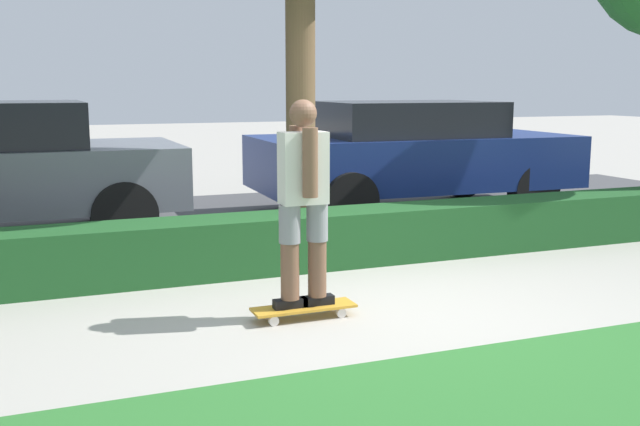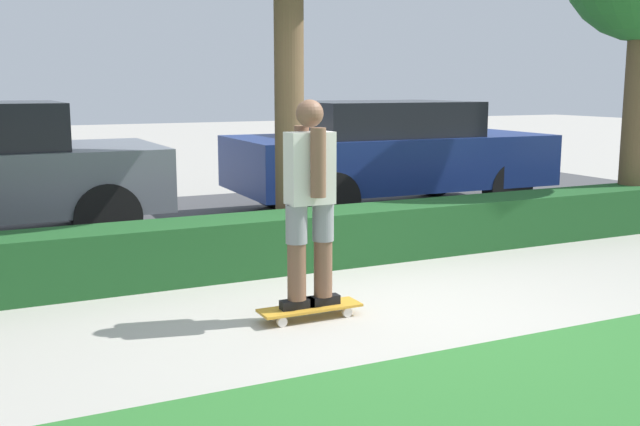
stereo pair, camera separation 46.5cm
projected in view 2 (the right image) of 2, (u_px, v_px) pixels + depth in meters
name	position (u px, v px, depth m)	size (l,w,h in m)	color
ground_plane	(379.00, 310.00, 5.96)	(60.00, 60.00, 0.00)	#ADA89E
street_asphalt	(215.00, 223.00, 9.69)	(16.38, 5.00, 0.01)	#474749
hedge_row	(297.00, 240.00, 7.34)	(16.38, 0.60, 0.54)	#1E5123
skateboard	(310.00, 309.00, 5.74)	(0.80, 0.24, 0.10)	gold
skater_person	(310.00, 199.00, 5.60)	(0.48, 0.40, 1.57)	black
parked_car_middle	(388.00, 153.00, 10.59)	(4.52, 2.11, 1.55)	navy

